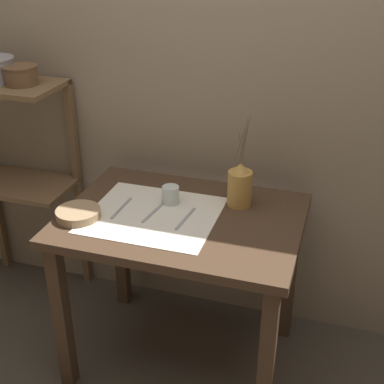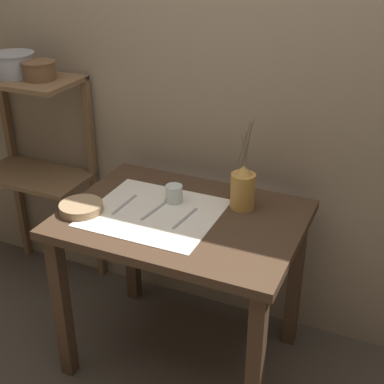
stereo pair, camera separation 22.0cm
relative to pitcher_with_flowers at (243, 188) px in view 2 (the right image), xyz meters
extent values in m
plane|color=#473F35|center=(-0.21, -0.17, -0.88)|extent=(12.00, 12.00, 0.00)
cube|color=gray|center=(-0.21, 0.31, 0.32)|extent=(7.00, 0.06, 2.40)
cube|color=#422D1E|center=(-0.21, -0.17, -0.11)|extent=(1.01, 0.74, 0.04)
cube|color=#422D1E|center=(-0.66, -0.48, -0.51)|extent=(0.06, 0.06, 0.75)
cube|color=#422D1E|center=(0.24, -0.48, -0.51)|extent=(0.06, 0.06, 0.75)
cube|color=#422D1E|center=(-0.66, 0.14, -0.51)|extent=(0.06, 0.06, 0.75)
cube|color=#422D1E|center=(0.24, 0.14, -0.51)|extent=(0.06, 0.06, 0.75)
cube|color=brown|center=(-1.22, 0.10, 0.32)|extent=(0.59, 0.33, 0.02)
cube|color=brown|center=(-1.22, 0.10, -0.22)|extent=(0.59, 0.33, 0.02)
cube|color=brown|center=(-1.50, 0.24, -0.28)|extent=(0.04, 0.04, 1.21)
cube|color=brown|center=(-0.94, 0.24, -0.28)|extent=(0.04, 0.04, 1.21)
cube|color=silver|center=(-0.33, -0.20, -0.09)|extent=(0.54, 0.48, 0.00)
cylinder|color=#B7843D|center=(0.00, 0.00, -0.01)|extent=(0.11, 0.11, 0.16)
cone|color=#B7843D|center=(0.00, 0.00, 0.09)|extent=(0.08, 0.08, 0.04)
cylinder|color=brown|center=(0.01, -0.02, 0.21)|extent=(0.04, 0.02, 0.21)
cylinder|color=brown|center=(-0.01, 0.00, 0.19)|extent=(0.04, 0.03, 0.16)
cylinder|color=brown|center=(0.01, 0.02, 0.21)|extent=(0.04, 0.01, 0.21)
cylinder|color=brown|center=(0.00, -0.01, 0.18)|extent=(0.03, 0.02, 0.14)
cylinder|color=brown|center=(0.01, 0.00, 0.21)|extent=(0.04, 0.05, 0.20)
cylinder|color=#9E7F5B|center=(-0.62, -0.31, -0.07)|extent=(0.19, 0.19, 0.04)
cylinder|color=silver|center=(-0.29, -0.08, -0.05)|extent=(0.07, 0.07, 0.08)
cube|color=#939399|center=(-0.48, -0.19, -0.09)|extent=(0.02, 0.19, 0.00)
cube|color=#939399|center=(-0.33, -0.18, -0.09)|extent=(0.04, 0.19, 0.00)
sphere|color=#939399|center=(-0.32, -0.09, -0.09)|extent=(0.02, 0.02, 0.02)
cube|color=#939399|center=(-0.18, -0.19, -0.09)|extent=(0.03, 0.19, 0.00)
cylinder|color=#939399|center=(-1.24, 0.10, 0.39)|extent=(0.20, 0.20, 0.12)
cylinder|color=#939399|center=(-1.24, 0.10, 0.44)|extent=(0.21, 0.21, 0.01)
cylinder|color=brown|center=(-1.09, 0.10, 0.37)|extent=(0.16, 0.16, 0.09)
cylinder|color=brown|center=(-1.09, 0.10, 0.42)|extent=(0.17, 0.17, 0.01)
camera|label=1|loc=(0.42, -2.04, 1.03)|focal=50.00mm
camera|label=2|loc=(0.63, -1.96, 1.03)|focal=50.00mm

